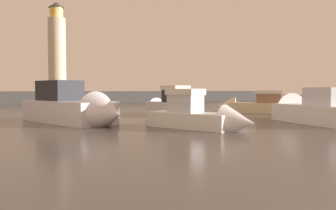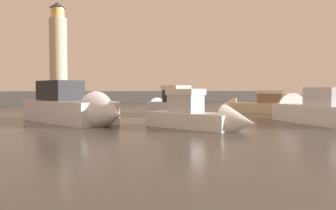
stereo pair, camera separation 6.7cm
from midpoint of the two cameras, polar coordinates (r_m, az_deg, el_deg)
The scene contains 8 objects.
ground_plane at distance 26.60m, azimuth -14.79°, elevation -1.68°, with size 220.00×220.00×0.00m, color #4C4742.
breakwater at distance 51.32m, azimuth -19.77°, elevation 1.23°, with size 83.47×5.56×1.72m, color #423F3D.
lighthouse at distance 51.81m, azimuth -18.07°, elevation 8.96°, with size 2.47×2.47×12.85m.
motorboat_0 at distance 22.32m, azimuth 22.44°, elevation -0.83°, with size 3.45×7.99×2.64m.
motorboat_1 at distance 20.15m, azimuth -15.10°, elevation -0.58°, with size 5.28×9.04×2.96m.
motorboat_2 at distance 16.76m, azimuth 6.34°, elevation -2.05°, with size 4.04×5.95×2.38m.
motorboat_4 at distance 29.42m, azimuth 13.88°, elevation -0.09°, with size 5.58×5.45×2.28m.
motorboat_5 at distance 25.94m, azimuth 0.13°, elevation -0.01°, with size 2.40×6.33×2.46m.
Camera 2 is at (-4.67, -1.14, 1.94)m, focal length 35.98 mm.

